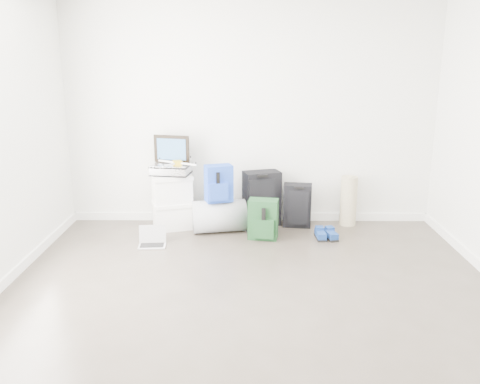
{
  "coord_description": "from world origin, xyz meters",
  "views": [
    {
      "loc": [
        -0.06,
        -3.7,
        2.03
      ],
      "look_at": [
        -0.12,
        1.9,
        0.53
      ],
      "focal_mm": 38.0,
      "sensor_mm": 36.0,
      "label": 1
    }
  ],
  "objects_px": {
    "briefcase": "(171,170)",
    "large_suitcase": "(262,198)",
    "duffel_bag": "(219,216)",
    "carry_on": "(297,205)",
    "boxes_stack": "(172,201)",
    "laptop": "(152,241)"
  },
  "relations": [
    {
      "from": "large_suitcase",
      "to": "carry_on",
      "type": "distance_m",
      "value": 0.45
    },
    {
      "from": "duffel_bag",
      "to": "carry_on",
      "type": "bearing_deg",
      "value": 1.22
    },
    {
      "from": "briefcase",
      "to": "large_suitcase",
      "type": "xyz_separation_m",
      "value": [
        1.09,
        0.13,
        -0.39
      ]
    },
    {
      "from": "carry_on",
      "to": "briefcase",
      "type": "bearing_deg",
      "value": -169.97
    },
    {
      "from": "briefcase",
      "to": "boxes_stack",
      "type": "bearing_deg",
      "value": 8.86
    },
    {
      "from": "laptop",
      "to": "duffel_bag",
      "type": "bearing_deg",
      "value": 28.38
    },
    {
      "from": "boxes_stack",
      "to": "laptop",
      "type": "distance_m",
      "value": 0.69
    },
    {
      "from": "laptop",
      "to": "carry_on",
      "type": "bearing_deg",
      "value": 17.46
    },
    {
      "from": "duffel_bag",
      "to": "carry_on",
      "type": "relative_size",
      "value": 1.17
    },
    {
      "from": "boxes_stack",
      "to": "large_suitcase",
      "type": "relative_size",
      "value": 0.99
    },
    {
      "from": "briefcase",
      "to": "laptop",
      "type": "bearing_deg",
      "value": -94.73
    },
    {
      "from": "boxes_stack",
      "to": "carry_on",
      "type": "distance_m",
      "value": 1.53
    },
    {
      "from": "briefcase",
      "to": "duffel_bag",
      "type": "distance_m",
      "value": 0.8
    },
    {
      "from": "large_suitcase",
      "to": "carry_on",
      "type": "height_order",
      "value": "large_suitcase"
    },
    {
      "from": "boxes_stack",
      "to": "laptop",
      "type": "bearing_deg",
      "value": -121.31
    },
    {
      "from": "boxes_stack",
      "to": "briefcase",
      "type": "height_order",
      "value": "briefcase"
    },
    {
      "from": "boxes_stack",
      "to": "briefcase",
      "type": "relative_size",
      "value": 1.53
    },
    {
      "from": "large_suitcase",
      "to": "briefcase",
      "type": "bearing_deg",
      "value": 169.1
    },
    {
      "from": "briefcase",
      "to": "large_suitcase",
      "type": "bearing_deg",
      "value": 15.44
    },
    {
      "from": "briefcase",
      "to": "duffel_bag",
      "type": "xyz_separation_m",
      "value": [
        0.57,
        -0.14,
        -0.54
      ]
    },
    {
      "from": "boxes_stack",
      "to": "large_suitcase",
      "type": "xyz_separation_m",
      "value": [
        1.09,
        0.13,
        0.0
      ]
    },
    {
      "from": "boxes_stack",
      "to": "carry_on",
      "type": "xyz_separation_m",
      "value": [
        1.52,
        0.07,
        -0.07
      ]
    }
  ]
}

